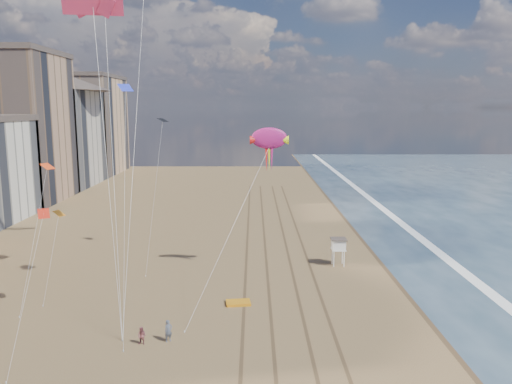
# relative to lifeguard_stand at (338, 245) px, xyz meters

# --- Properties ---
(wet_sand) EXTENTS (260.00, 260.00, 0.00)m
(wet_sand) POSITION_rel_lifeguard_stand_xyz_m (9.49, 9.19, -2.48)
(wet_sand) COLOR #42301E
(wet_sand) RESTS_ON ground
(foam) EXTENTS (260.00, 260.00, 0.00)m
(foam) POSITION_rel_lifeguard_stand_xyz_m (13.69, 9.19, -2.48)
(foam) COLOR white
(foam) RESTS_ON ground
(tracks) EXTENTS (7.68, 120.00, 0.01)m
(tracks) POSITION_rel_lifeguard_stand_xyz_m (-6.96, -0.81, -2.47)
(tracks) COLOR brown
(tracks) RESTS_ON ground
(buildings) EXTENTS (34.72, 131.35, 29.00)m
(buildings) POSITION_rel_lifeguard_stand_xyz_m (-55.25, 34.77, 11.07)
(buildings) COLOR #C6B284
(buildings) RESTS_ON ground
(lifeguard_stand) EXTENTS (1.78, 1.78, 3.22)m
(lifeguard_stand) POSITION_rel_lifeguard_stand_xyz_m (0.00, 0.00, 0.00)
(lifeguard_stand) COLOR white
(lifeguard_stand) RESTS_ON ground
(grounded_kite) EXTENTS (2.40, 1.69, 0.26)m
(grounded_kite) POSITION_rel_lifeguard_stand_xyz_m (-11.26, -11.56, -2.36)
(grounded_kite) COLOR orange
(grounded_kite) RESTS_ON ground
(show_kite) EXTENTS (5.71, 7.32, 20.95)m
(show_kite) POSITION_rel_lifeguard_stand_xyz_m (-8.21, -3.85, 12.47)
(show_kite) COLOR #A8196D
(show_kite) RESTS_ON ground
(kite_flyer_a) EXTENTS (0.76, 0.73, 1.76)m
(kite_flyer_a) POSITION_rel_lifeguard_stand_xyz_m (-16.51, -19.09, -1.60)
(kite_flyer_a) COLOR #535B6B
(kite_flyer_a) RESTS_ON ground
(kite_flyer_b) EXTENTS (0.80, 0.68, 1.44)m
(kite_flyer_b) POSITION_rel_lifeguard_stand_xyz_m (-18.47, -19.64, -1.76)
(kite_flyer_b) COLOR #8D484D
(kite_flyer_b) RESTS_ON ground
(small_kites) EXTENTS (13.15, 19.28, 13.38)m
(small_kites) POSITION_rel_lifeguard_stand_xyz_m (-26.30, -5.66, 11.02)
(small_kites) COLOR blue
(small_kites) RESTS_ON ground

